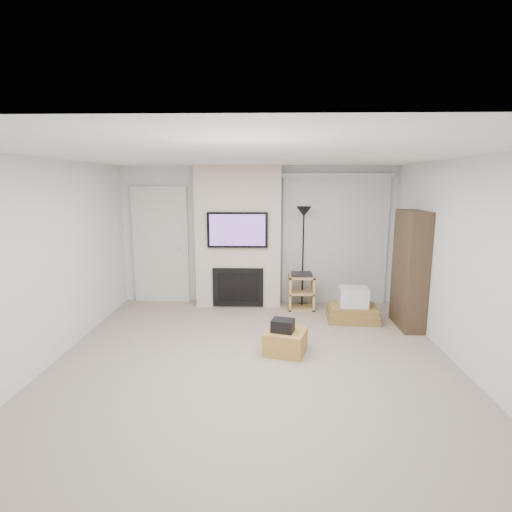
{
  "coord_description": "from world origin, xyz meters",
  "views": [
    {
      "loc": [
        0.15,
        -4.53,
        2.21
      ],
      "look_at": [
        0.0,
        1.2,
        1.15
      ],
      "focal_mm": 28.0,
      "sensor_mm": 36.0,
      "label": 1
    }
  ],
  "objects_px": {
    "box_stack": "(353,308)",
    "bookshelf": "(410,270)",
    "ottoman": "(286,341)",
    "floor_lamp": "(304,229)",
    "av_stand": "(301,290)"
  },
  "relations": [
    {
      "from": "box_stack",
      "to": "bookshelf",
      "type": "bearing_deg",
      "value": -17.97
    },
    {
      "from": "ottoman",
      "to": "floor_lamp",
      "type": "xyz_separation_m",
      "value": [
        0.39,
        1.97,
        1.27
      ]
    },
    {
      "from": "av_stand",
      "to": "bookshelf",
      "type": "relative_size",
      "value": 0.37
    },
    {
      "from": "ottoman",
      "to": "floor_lamp",
      "type": "relative_size",
      "value": 0.28
    },
    {
      "from": "floor_lamp",
      "to": "bookshelf",
      "type": "relative_size",
      "value": 1.0
    },
    {
      "from": "ottoman",
      "to": "av_stand",
      "type": "relative_size",
      "value": 0.76
    },
    {
      "from": "floor_lamp",
      "to": "av_stand",
      "type": "bearing_deg",
      "value": -103.12
    },
    {
      "from": "box_stack",
      "to": "floor_lamp",
      "type": "bearing_deg",
      "value": 138.17
    },
    {
      "from": "bookshelf",
      "to": "ottoman",
      "type": "bearing_deg",
      "value": -151.9
    },
    {
      "from": "floor_lamp",
      "to": "bookshelf",
      "type": "xyz_separation_m",
      "value": [
        1.54,
        -0.94,
        -0.52
      ]
    },
    {
      "from": "floor_lamp",
      "to": "ottoman",
      "type": "bearing_deg",
      "value": -101.17
    },
    {
      "from": "box_stack",
      "to": "bookshelf",
      "type": "height_order",
      "value": "bookshelf"
    },
    {
      "from": "av_stand",
      "to": "box_stack",
      "type": "xyz_separation_m",
      "value": [
        0.79,
        -0.57,
        -0.14
      ]
    },
    {
      "from": "av_stand",
      "to": "ottoman",
      "type": "bearing_deg",
      "value": -101.05
    },
    {
      "from": "box_stack",
      "to": "bookshelf",
      "type": "xyz_separation_m",
      "value": [
        0.78,
        -0.25,
        0.69
      ]
    }
  ]
}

